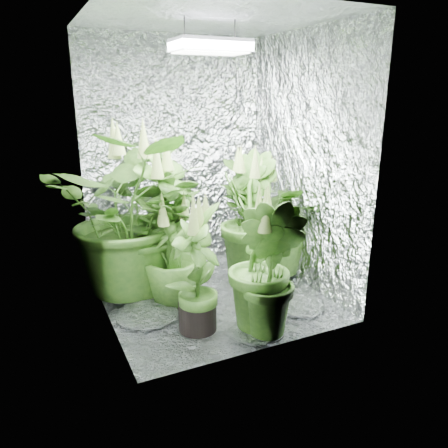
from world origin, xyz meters
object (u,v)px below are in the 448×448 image
object	(u,v)px
plant_d	(173,254)
plant_g	(266,268)
grow_lamp	(210,46)
plant_e	(273,220)
plant_a	(130,214)
plant_f	(197,270)
plant_b	(167,220)
plant_c	(246,218)
circulation_fan	(242,242)

from	to	relation	value
plant_d	plant_g	bearing A→B (deg)	-59.34
grow_lamp	plant_e	size ratio (longest dim) A/B	0.47
plant_a	plant_f	size ratio (longest dim) A/B	1.59
plant_b	plant_f	distance (m)	0.74
plant_f	grow_lamp	bearing A→B (deg)	54.73
plant_c	plant_d	world-z (taller)	plant_c
plant_a	plant_c	xyz separation A→B (m)	(0.94, -0.11, -0.12)
plant_c	plant_f	world-z (taller)	plant_c
plant_a	plant_c	bearing A→B (deg)	-6.55
plant_d	plant_g	size ratio (longest dim) A/B	0.86
plant_b	plant_d	world-z (taller)	plant_b
plant_a	plant_b	bearing A→B (deg)	-1.13
plant_f	plant_a	bearing A→B (deg)	108.39
grow_lamp	plant_b	xyz separation A→B (m)	(-0.25, 0.32, -1.26)
plant_b	plant_e	size ratio (longest dim) A/B	1.17
grow_lamp	plant_d	distance (m)	1.47
plant_g	circulation_fan	size ratio (longest dim) A/B	2.60
plant_e	circulation_fan	distance (m)	0.57
plant_e	plant_g	size ratio (longest dim) A/B	1.05
plant_f	plant_e	bearing A→B (deg)	32.00
grow_lamp	plant_c	size ratio (longest dim) A/B	0.44
grow_lamp	plant_d	bearing A→B (deg)	174.23
plant_e	plant_g	distance (m)	0.98
plant_f	plant_b	bearing A→B (deg)	86.74
plant_a	plant_c	size ratio (longest dim) A/B	1.31
plant_d	plant_e	xyz separation A→B (m)	(0.94, 0.14, 0.11)
grow_lamp	plant_b	distance (m)	1.32
grow_lamp	plant_f	bearing A→B (deg)	-125.27
plant_a	plant_e	bearing A→B (deg)	-7.59
plant_b	grow_lamp	bearing A→B (deg)	-52.88
plant_b	plant_c	world-z (taller)	plant_b
plant_e	plant_f	xyz separation A→B (m)	(-0.93, -0.58, -0.07)
plant_a	plant_c	distance (m)	0.95
grow_lamp	plant_b	size ratio (longest dim) A/B	0.41
circulation_fan	plant_a	bearing A→B (deg)	-141.20
plant_c	circulation_fan	xyz separation A→B (m)	(0.18, 0.41, -0.37)
plant_b	plant_a	bearing A→B (deg)	178.87
grow_lamp	plant_c	distance (m)	1.37
grow_lamp	circulation_fan	size ratio (longest dim) A/B	1.29
plant_d	plant_e	distance (m)	0.96
plant_b	plant_c	xyz separation A→B (m)	(0.65, -0.10, -0.03)
plant_a	circulation_fan	distance (m)	1.26
grow_lamp	plant_f	size ratio (longest dim) A/B	0.53
grow_lamp	plant_f	world-z (taller)	grow_lamp
plant_a	plant_g	distance (m)	1.17
circulation_fan	plant_g	bearing A→B (deg)	-87.52
grow_lamp	plant_g	distance (m)	1.51
plant_b	plant_g	size ratio (longest dim) A/B	1.22
grow_lamp	circulation_fan	bearing A→B (deg)	47.21
circulation_fan	plant_c	bearing A→B (deg)	-90.00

